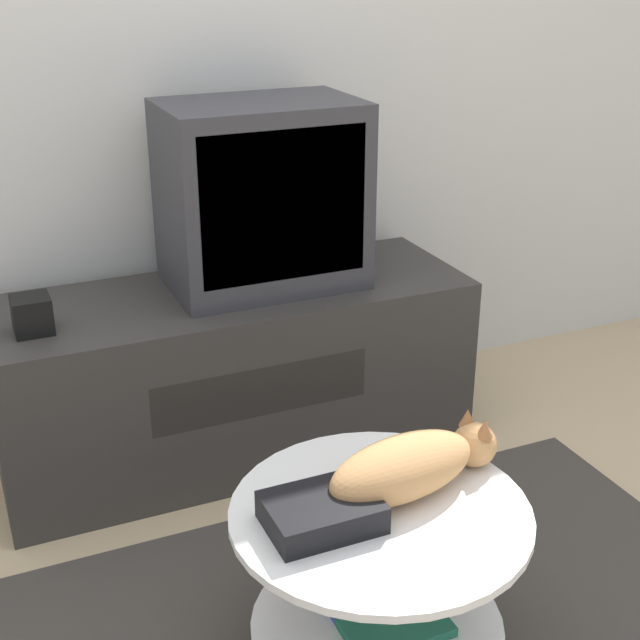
{
  "coord_description": "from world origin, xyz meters",
  "views": [
    {
      "loc": [
        -0.64,
        -1.25,
        1.47
      ],
      "look_at": [
        0.17,
        0.58,
        0.61
      ],
      "focal_mm": 50.0,
      "sensor_mm": 36.0,
      "label": 1
    }
  ],
  "objects_px": {
    "tv": "(262,195)",
    "cat": "(409,466)",
    "dvd_box": "(322,512)",
    "speaker": "(32,315)"
  },
  "relations": [
    {
      "from": "speaker",
      "to": "dvd_box",
      "type": "bearing_deg",
      "value": -66.08
    },
    {
      "from": "tv",
      "to": "speaker",
      "type": "height_order",
      "value": "tv"
    },
    {
      "from": "speaker",
      "to": "dvd_box",
      "type": "distance_m",
      "value": 1.02
    },
    {
      "from": "dvd_box",
      "to": "cat",
      "type": "xyz_separation_m",
      "value": [
        0.21,
        0.04,
        0.03
      ]
    },
    {
      "from": "tv",
      "to": "cat",
      "type": "bearing_deg",
      "value": -93.07
    },
    {
      "from": "tv",
      "to": "cat",
      "type": "height_order",
      "value": "tv"
    },
    {
      "from": "tv",
      "to": "speaker",
      "type": "bearing_deg",
      "value": -171.8
    },
    {
      "from": "tv",
      "to": "dvd_box",
      "type": "bearing_deg",
      "value": -104.52
    },
    {
      "from": "speaker",
      "to": "cat",
      "type": "xyz_separation_m",
      "value": [
        0.62,
        -0.89,
        -0.1
      ]
    },
    {
      "from": "speaker",
      "to": "cat",
      "type": "distance_m",
      "value": 1.09
    }
  ]
}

